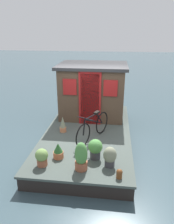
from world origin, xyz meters
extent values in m
plane|color=#384C54|center=(0.00, 0.00, 0.00)|extent=(60.00, 60.00, 0.00)
cube|color=#424C47|center=(0.00, 0.00, 0.39)|extent=(4.99, 2.61, 0.06)
cube|color=black|center=(0.00, 0.00, 0.18)|extent=(4.89, 2.55, 0.36)
cube|color=#4C3828|center=(1.39, 0.00, 1.30)|extent=(1.69, 2.16, 1.76)
cube|color=#28282B|center=(1.39, 0.00, 2.23)|extent=(1.89, 2.36, 0.10)
cube|color=#144733|center=(0.53, 0.00, 1.27)|extent=(0.04, 0.60, 1.70)
cube|color=maroon|center=(0.52, 0.00, 1.32)|extent=(0.03, 0.72, 1.80)
cube|color=maroon|center=(0.53, -0.65, 1.67)|extent=(0.03, 0.44, 0.52)
cube|color=maroon|center=(0.53, 0.65, 1.67)|extent=(0.03, 0.44, 0.52)
torus|color=black|center=(-1.00, 0.00, 0.75)|extent=(0.62, 0.33, 0.68)
torus|color=black|center=(-0.10, -0.44, 0.75)|extent=(0.62, 0.33, 0.68)
cylinder|color=black|center=(-0.52, -0.24, 0.97)|extent=(0.86, 0.45, 0.46)
cylinder|color=black|center=(-0.66, -0.17, 1.17)|extent=(0.56, 0.29, 0.06)
cylinder|color=black|center=(-0.24, -0.37, 0.95)|extent=(0.33, 0.19, 0.42)
cylinder|color=black|center=(-0.97, -0.02, 0.97)|extent=(0.12, 0.08, 0.44)
cube|color=black|center=(-0.39, -0.30, 1.18)|extent=(0.22, 0.18, 0.06)
cylinder|color=black|center=(-0.93, -0.04, 1.21)|extent=(0.24, 0.46, 0.02)
cylinder|color=#935138|center=(-2.01, -0.10, 0.51)|extent=(0.29, 0.29, 0.19)
ellipsoid|color=#4C8942|center=(-2.01, -0.10, 0.81)|extent=(0.29, 0.29, 0.57)
cylinder|color=#B2603D|center=(-1.63, 0.53, 0.50)|extent=(0.25, 0.25, 0.17)
cone|color=#2D602D|center=(-1.63, 0.53, 0.70)|extent=(0.23, 0.23, 0.23)
cylinder|color=#38383D|center=(-1.53, -0.37, 0.52)|extent=(0.26, 0.26, 0.20)
sphere|color=#4C8942|center=(-1.53, -0.37, 0.74)|extent=(0.36, 0.36, 0.36)
cylinder|color=#935138|center=(-1.99, 0.83, 0.50)|extent=(0.24, 0.24, 0.17)
sphere|color=#70934C|center=(-1.99, 0.83, 0.69)|extent=(0.30, 0.30, 0.30)
cylinder|color=#38383D|center=(-1.82, -0.74, 0.50)|extent=(0.23, 0.23, 0.16)
ellipsoid|color=gray|center=(-1.82, -0.74, 0.71)|extent=(0.31, 0.31, 0.39)
cylinder|color=#C6754C|center=(-0.17, 0.75, 0.49)|extent=(0.20, 0.20, 0.16)
cone|color=gray|center=(-0.17, 0.75, 0.74)|extent=(0.18, 0.18, 0.34)
cylinder|color=brown|center=(-2.24, -0.95, 0.49)|extent=(0.13, 0.13, 0.15)
sphere|color=brown|center=(-2.24, -0.95, 0.56)|extent=(0.14, 0.14, 0.14)
camera|label=1|loc=(-6.18, -0.76, 3.41)|focal=35.16mm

